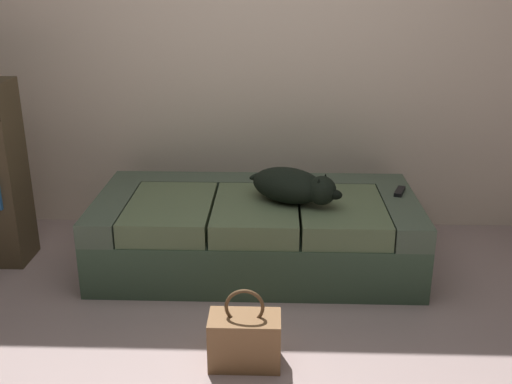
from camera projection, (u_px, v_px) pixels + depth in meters
name	position (u px, v px, depth m)	size (l,w,h in m)	color
back_wall	(260.00, 16.00, 3.81)	(6.40, 0.10, 2.80)	beige
couch	(256.00, 231.00, 3.58)	(1.87, 0.91, 0.43)	#374E39
dog_dark	(294.00, 186.00, 3.38)	(0.55, 0.42, 0.20)	black
tv_remote	(400.00, 191.00, 3.56)	(0.04, 0.15, 0.02)	black
handbag	(245.00, 339.00, 2.68)	(0.32, 0.18, 0.38)	brown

